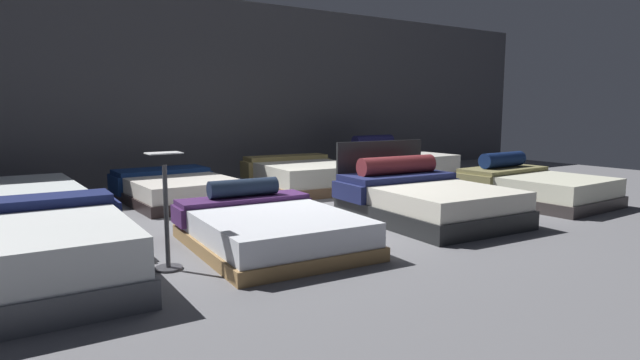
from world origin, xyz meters
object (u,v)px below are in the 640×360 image
at_px(bed_0, 19,255).
at_px(price_sign, 167,225).
at_px(bed_1, 269,228).
at_px(bed_4, 7,203).
at_px(bed_3, 534,187).
at_px(bed_2, 423,199).
at_px(bed_5, 175,188).
at_px(bed_6, 304,176).
at_px(bed_7, 396,165).

relative_size(bed_0, price_sign, 1.96).
relative_size(bed_1, bed_4, 0.93).
relative_size(bed_3, price_sign, 1.93).
xyz_separation_m(bed_2, price_sign, (-3.33, -0.32, 0.13)).
height_order(bed_5, bed_6, bed_6).
xyz_separation_m(bed_7, price_sign, (-5.49, -3.30, 0.10)).
height_order(bed_0, bed_3, bed_3).
bearing_deg(bed_7, bed_5, 177.82).
height_order(bed_5, price_sign, price_sign).
bearing_deg(bed_1, bed_6, 56.52).
bearing_deg(bed_5, bed_1, -92.54).
xyz_separation_m(bed_3, bed_5, (-4.44, 3.01, -0.04)).
xyz_separation_m(bed_0, bed_7, (6.59, 3.14, 0.02)).
bearing_deg(bed_3, bed_0, 178.47).
distance_m(bed_1, bed_7, 5.39).
distance_m(bed_1, price_sign, 1.12).
bearing_deg(bed_0, bed_6, 35.57).
relative_size(bed_0, bed_5, 0.93).
bearing_deg(bed_3, price_sign, -179.76).
height_order(bed_2, bed_6, bed_2).
bearing_deg(bed_7, price_sign, -151.39).
bearing_deg(bed_3, bed_6, 124.42).
xyz_separation_m(bed_2, bed_3, (2.21, -0.05, -0.03)).
bearing_deg(bed_0, bed_5, 55.78).
distance_m(bed_2, bed_6, 2.90).
relative_size(bed_7, price_sign, 1.93).
distance_m(bed_2, bed_4, 5.25).
height_order(bed_4, bed_7, bed_7).
bearing_deg(bed_3, bed_7, 88.31).
bearing_deg(bed_4, bed_7, -0.52).
bearing_deg(bed_2, bed_1, -173.81).
bearing_deg(bed_5, bed_3, -36.56).
xyz_separation_m(bed_1, price_sign, (-1.08, -0.19, 0.20)).
height_order(bed_1, bed_5, bed_1).
height_order(bed_5, bed_7, bed_7).
relative_size(bed_0, bed_1, 0.98).
height_order(bed_1, price_sign, price_sign).
relative_size(bed_2, bed_4, 0.98).
distance_m(bed_0, bed_5, 3.82).
relative_size(bed_0, bed_6, 0.99).
height_order(bed_0, bed_1, bed_1).
distance_m(bed_4, price_sign, 3.34).
xyz_separation_m(bed_0, price_sign, (1.10, -0.15, 0.13)).
distance_m(bed_1, bed_4, 3.67).
height_order(bed_0, bed_7, bed_7).
xyz_separation_m(bed_0, bed_6, (4.41, 3.06, -0.03)).
bearing_deg(bed_2, bed_7, 57.06).
bearing_deg(bed_6, bed_2, -86.40).
bearing_deg(bed_7, bed_4, 178.88).
height_order(bed_3, bed_4, bed_3).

